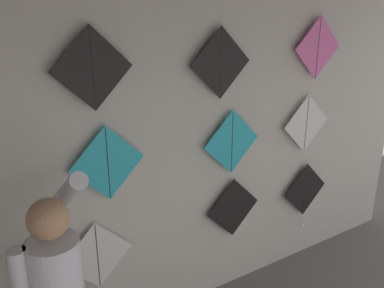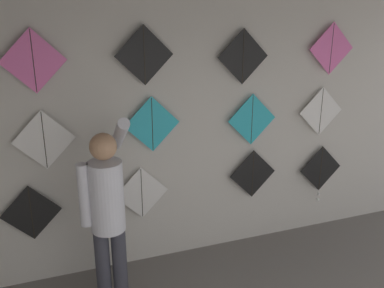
% 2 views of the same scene
% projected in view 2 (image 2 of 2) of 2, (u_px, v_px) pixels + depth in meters
% --- Properties ---
extents(back_panel, '(5.67, 0.06, 2.80)m').
position_uv_depth(back_panel, '(196.00, 129.00, 4.41)').
color(back_panel, beige).
rests_on(back_panel, ground).
extents(shopkeeper, '(0.45, 0.60, 1.78)m').
position_uv_depth(shopkeeper, '(107.00, 209.00, 3.59)').
color(shopkeeper, '#383842').
rests_on(shopkeeper, ground).
extents(kite_0, '(0.55, 0.01, 0.55)m').
position_uv_depth(kite_0, '(31.00, 213.00, 3.99)').
color(kite_0, black).
extents(kite_1, '(0.55, 0.01, 0.55)m').
position_uv_depth(kite_1, '(142.00, 193.00, 4.32)').
color(kite_1, white).
extents(kite_2, '(0.55, 0.01, 0.55)m').
position_uv_depth(kite_2, '(253.00, 174.00, 4.71)').
color(kite_2, black).
extents(kite_3, '(0.55, 0.04, 0.69)m').
position_uv_depth(kite_3, '(320.00, 171.00, 5.03)').
color(kite_3, black).
extents(kite_4, '(0.55, 0.01, 0.55)m').
position_uv_depth(kite_4, '(44.00, 140.00, 3.82)').
color(kite_4, white).
extents(kite_5, '(0.55, 0.01, 0.55)m').
position_uv_depth(kite_5, '(152.00, 124.00, 4.13)').
color(kite_5, '#28B2C6').
extents(kite_6, '(0.55, 0.01, 0.55)m').
position_uv_depth(kite_6, '(252.00, 119.00, 4.50)').
color(kite_6, '#28B2C6').
extents(kite_7, '(0.55, 0.01, 0.55)m').
position_uv_depth(kite_7, '(321.00, 111.00, 4.77)').
color(kite_7, white).
extents(kite_8, '(0.55, 0.01, 0.55)m').
position_uv_depth(kite_8, '(33.00, 61.00, 3.59)').
color(kite_8, pink).
extents(kite_9, '(0.55, 0.01, 0.55)m').
position_uv_depth(kite_9, '(144.00, 55.00, 3.90)').
color(kite_9, black).
extents(kite_10, '(0.55, 0.01, 0.55)m').
position_uv_depth(kite_10, '(243.00, 57.00, 4.24)').
color(kite_10, black).
extents(kite_11, '(0.55, 0.01, 0.55)m').
position_uv_depth(kite_11, '(331.00, 49.00, 4.57)').
color(kite_11, pink).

